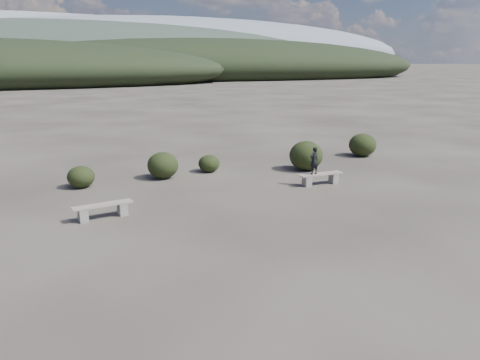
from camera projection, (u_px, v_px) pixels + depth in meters
name	position (u px, v px, depth m)	size (l,w,h in m)	color
ground	(295.00, 261.00, 10.73)	(1200.00, 1200.00, 0.00)	#2F2A25
bench_left	(103.00, 210.00, 13.61)	(1.77, 0.67, 0.43)	slate
bench_right	(321.00, 178.00, 17.32)	(1.74, 0.41, 0.43)	slate
seated_person	(314.00, 161.00, 17.04)	(0.37, 0.24, 1.01)	black
shrub_a	(81.00, 177.00, 16.91)	(0.97, 0.97, 0.79)	black
shrub_b	(163.00, 165.00, 18.23)	(1.21, 1.21, 1.04)	black
shrub_c	(209.00, 163.00, 19.32)	(0.89, 0.89, 0.71)	black
shrub_d	(306.00, 156.00, 19.61)	(1.41, 1.41, 1.23)	black
shrub_e	(363.00, 145.00, 22.50)	(1.31, 1.31, 1.09)	black
mountain_ridges	(47.00, 51.00, 311.55)	(500.00, 400.00, 56.00)	black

